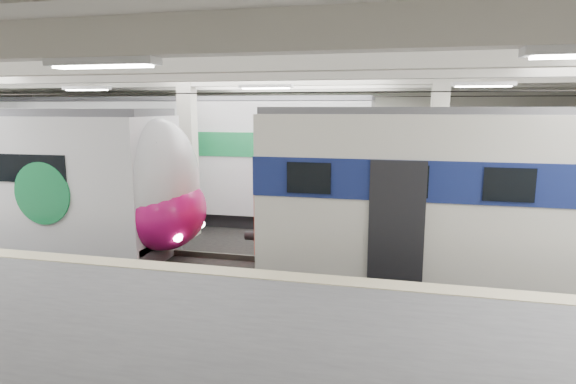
# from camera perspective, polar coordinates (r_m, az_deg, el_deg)

# --- Properties ---
(station_hall) EXTENTS (36.00, 24.00, 5.75)m
(station_hall) POSITION_cam_1_polar(r_m,az_deg,el_deg) (10.96, -7.93, 4.16)
(station_hall) COLOR black
(station_hall) RESTS_ON ground
(modern_emu) EXTENTS (13.26, 2.74, 4.30)m
(modern_emu) POSITION_cam_1_polar(r_m,az_deg,el_deg) (16.56, -29.89, 0.96)
(modern_emu) COLOR silver
(modern_emu) RESTS_ON ground
(older_rer) EXTENTS (13.15, 2.90, 4.35)m
(older_rer) POSITION_cam_1_polar(r_m,az_deg,el_deg) (12.49, 27.83, -0.65)
(older_rer) COLOR silver
(older_rer) RESTS_ON ground
(far_train) EXTENTS (14.98, 3.25, 4.73)m
(far_train) POSITION_cam_1_polar(r_m,az_deg,el_deg) (19.45, -12.65, 4.19)
(far_train) COLOR silver
(far_train) RESTS_ON ground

